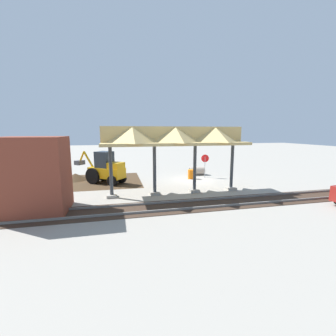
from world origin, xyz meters
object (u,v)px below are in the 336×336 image
(stop_sign, at_px, (205,161))
(concrete_pipe, at_px, (197,171))
(backhoe, at_px, (105,169))
(traffic_barrel, at_px, (191,174))
(brick_utility_building, at_px, (35,175))

(stop_sign, height_order, concrete_pipe, stop_sign)
(backhoe, height_order, traffic_barrel, backhoe)
(stop_sign, bearing_deg, backhoe, 2.64)
(backhoe, bearing_deg, traffic_barrel, -179.31)
(stop_sign, xyz_separation_m, concrete_pipe, (0.31, -1.41, -1.22))
(backhoe, relative_size, concrete_pipe, 2.89)
(concrete_pipe, relative_size, brick_utility_building, 0.38)
(stop_sign, distance_m, traffic_barrel, 2.01)
(backhoe, height_order, concrete_pipe, backhoe)
(stop_sign, xyz_separation_m, backhoe, (9.54, 0.44, -0.38))
(stop_sign, relative_size, traffic_barrel, 2.55)
(brick_utility_building, distance_m, traffic_barrel, 13.36)
(stop_sign, height_order, brick_utility_building, brick_utility_building)
(traffic_barrel, bearing_deg, brick_utility_building, 30.85)
(stop_sign, distance_m, brick_utility_building, 14.80)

